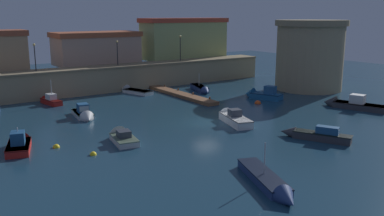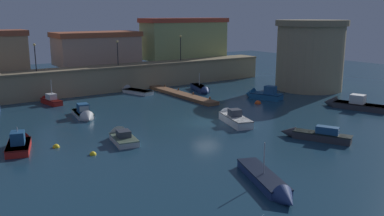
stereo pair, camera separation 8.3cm
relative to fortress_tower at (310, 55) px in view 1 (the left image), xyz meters
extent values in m
plane|color=#19384C|center=(-23.24, -7.16, -4.93)|extent=(121.20, 121.20, 0.00)
cube|color=#9E8966|center=(-23.24, 14.82, -3.29)|extent=(50.08, 3.55, 3.29)
cube|color=#817053|center=(-23.24, 14.82, -1.52)|extent=(50.08, 3.85, 0.24)
cube|color=tan|center=(-23.86, 19.47, 0.37)|extent=(11.88, 5.76, 4.02)
cube|color=#9D4F32|center=(-23.86, 19.47, 2.72)|extent=(12.36, 5.99, 0.70)
cube|color=#9DAB68|center=(-8.69, 19.11, 1.31)|extent=(14.09, 5.02, 5.91)
cube|color=#B2422E|center=(-8.69, 19.11, 4.62)|extent=(14.66, 5.22, 0.70)
cylinder|color=#9E8966|center=(0.00, 0.00, -0.46)|extent=(9.25, 9.25, 8.94)
cylinder|color=#867556|center=(0.00, 0.00, 4.41)|extent=(9.99, 9.99, 0.80)
cube|color=brown|center=(-17.90, 5.85, -4.72)|extent=(1.61, 14.38, 0.42)
cylinder|color=brown|center=(-17.18, 11.25, -4.58)|extent=(0.20, 0.20, 0.70)
cylinder|color=brown|center=(-17.18, 7.65, -4.58)|extent=(0.20, 0.20, 0.70)
cylinder|color=brown|center=(-17.18, 4.06, -4.58)|extent=(0.20, 0.20, 0.70)
cylinder|color=brown|center=(-17.18, 0.46, -4.58)|extent=(0.20, 0.20, 0.70)
cylinder|color=black|center=(-33.81, 14.82, 0.17)|extent=(0.12, 0.12, 3.14)
sphere|color=#F9D172|center=(-33.81, 14.82, 1.89)|extent=(0.32, 0.32, 0.32)
cylinder|color=black|center=(-22.66, 14.82, 0.16)|extent=(0.12, 0.12, 3.11)
sphere|color=#F9D172|center=(-22.66, 14.82, 1.86)|extent=(0.32, 0.32, 0.32)
cylinder|color=black|center=(-12.21, 14.82, 0.37)|extent=(0.12, 0.12, 3.55)
sphere|color=#F9D172|center=(-12.21, 14.82, 2.29)|extent=(0.32, 0.32, 0.32)
cube|color=white|center=(-21.15, -9.10, -4.55)|extent=(2.88, 5.07, 0.76)
cone|color=white|center=(-20.30, -6.19, -4.55)|extent=(1.83, 1.72, 1.51)
cube|color=#64625E|center=(-21.15, -9.10, -4.21)|extent=(2.94, 5.17, 0.08)
cube|color=#333842|center=(-21.10, -8.92, -3.83)|extent=(1.37, 1.35, 0.68)
cube|color=#99B7C6|center=(-20.94, -8.40, -3.80)|extent=(0.98, 0.34, 0.41)
cube|color=navy|center=(-28.94, -21.13, -4.65)|extent=(3.33, 5.87, 0.57)
cone|color=navy|center=(-30.19, -24.43, -4.65)|extent=(1.74, 1.78, 1.33)
cube|color=black|center=(-28.94, -21.13, -4.40)|extent=(3.40, 5.98, 0.08)
cylinder|color=#B2B2B7|center=(-28.99, -21.25, -3.33)|extent=(0.08, 0.08, 2.06)
cube|color=red|center=(-33.44, 10.27, -4.63)|extent=(1.73, 3.63, 0.60)
cone|color=red|center=(-33.84, 12.42, -4.63)|extent=(1.22, 1.15, 1.06)
cube|color=maroon|center=(-33.44, 10.27, -4.37)|extent=(1.76, 3.71, 0.08)
cube|color=silver|center=(-33.45, 10.29, -3.99)|extent=(1.13, 1.32, 0.68)
cube|color=#99B7C6|center=(-33.55, 10.87, -3.96)|extent=(0.83, 0.21, 0.41)
cylinder|color=#B2B2B7|center=(-33.41, 10.07, -3.15)|extent=(0.08, 0.08, 2.37)
cube|color=#333338|center=(-5.33, -12.11, -4.60)|extent=(3.52, 6.01, 0.65)
cone|color=#333338|center=(-6.42, -8.78, -4.60)|extent=(2.10, 1.87, 1.75)
cube|color=black|center=(-5.33, -12.11, -4.32)|extent=(3.59, 6.13, 0.08)
cube|color=silver|center=(-5.44, -11.77, -3.78)|extent=(1.64, 1.83, 1.00)
cube|color=white|center=(-21.81, 10.59, -4.68)|extent=(2.85, 4.63, 0.51)
cone|color=white|center=(-22.64, 13.18, -4.68)|extent=(1.83, 1.62, 1.53)
cube|color=#5C5C56|center=(-21.81, 10.59, -4.47)|extent=(2.91, 4.72, 0.08)
cube|color=#195689|center=(-9.93, -1.84, -4.57)|extent=(3.09, 4.23, 0.73)
cone|color=#195689|center=(-10.80, 0.40, -4.57)|extent=(2.01, 1.63, 1.74)
cube|color=#0A213F|center=(-9.93, -1.84, -4.24)|extent=(3.16, 4.31, 0.08)
cube|color=navy|center=(-9.75, -2.30, -3.71)|extent=(1.47, 1.64, 0.98)
cube|color=#99B7C6|center=(-10.00, -1.67, -3.66)|extent=(0.91, 0.40, 0.59)
cube|color=#333338|center=(-18.62, -17.49, -4.59)|extent=(3.15, 4.74, 0.67)
cone|color=#333338|center=(-19.95, -14.83, -4.59)|extent=(1.57, 1.67, 1.09)
cube|color=black|center=(-18.62, -17.49, -4.30)|extent=(3.21, 4.84, 0.08)
cube|color=navy|center=(-18.43, -17.86, -3.95)|extent=(1.53, 2.00, 0.62)
cube|color=#99B7C6|center=(-18.84, -17.04, -3.92)|extent=(0.66, 0.37, 0.37)
cube|color=silver|center=(-32.86, -8.64, -4.66)|extent=(2.20, 3.60, 0.54)
cone|color=silver|center=(-32.51, -6.56, -4.66)|extent=(1.72, 1.19, 1.58)
cube|color=slate|center=(-32.86, -8.64, -4.43)|extent=(2.24, 3.67, 0.08)
cube|color=#333842|center=(-32.85, -8.59, -4.12)|extent=(1.22, 1.34, 0.53)
cube|color=red|center=(-40.61, -5.92, -4.63)|extent=(2.65, 4.04, 0.60)
cone|color=red|center=(-39.95, -3.68, -4.63)|extent=(1.81, 1.45, 1.58)
cube|color=#510E0C|center=(-40.61, -5.92, -4.37)|extent=(2.71, 4.12, 0.08)
cube|color=navy|center=(-40.62, -5.97, -3.84)|extent=(1.32, 1.50, 1.00)
cube|color=#99B7C6|center=(-40.44, -5.36, -3.79)|extent=(0.88, 0.31, 0.60)
cylinder|color=#B2B2B7|center=(-40.57, -5.80, -3.67)|extent=(0.08, 0.08, 1.33)
cube|color=silver|center=(-32.44, 2.39, -4.68)|extent=(2.11, 4.04, 0.49)
cone|color=silver|center=(-32.76, -0.01, -4.68)|extent=(1.66, 1.27, 1.53)
cube|color=#4E745E|center=(-32.44, 2.39, -4.48)|extent=(2.15, 4.12, 0.08)
cube|color=navy|center=(-32.48, 2.13, -3.98)|extent=(1.24, 1.43, 0.91)
cube|color=#99B7C6|center=(-32.56, 1.49, -3.94)|extent=(0.97, 0.19, 0.55)
cube|color=navy|center=(-13.54, 7.82, -4.58)|extent=(2.57, 4.82, 0.71)
cone|color=navy|center=(-14.38, 5.02, -4.58)|extent=(1.55, 1.60, 1.22)
cube|color=#121A37|center=(-13.54, 7.82, -4.26)|extent=(2.62, 4.91, 0.08)
cylinder|color=#B2B2B7|center=(-13.50, 7.94, -3.35)|extent=(0.08, 0.08, 1.76)
sphere|color=yellow|center=(-37.91, -6.65, -4.93)|extent=(0.56, 0.56, 0.56)
sphere|color=yellow|center=(-36.11, -10.05, -4.93)|extent=(0.53, 0.53, 0.53)
sphere|color=#EA4C19|center=(-12.76, -3.30, -4.93)|extent=(0.78, 0.78, 0.78)
camera|label=1|loc=(-46.86, -39.33, 5.60)|focal=38.91mm
camera|label=2|loc=(-46.80, -39.38, 5.60)|focal=38.91mm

